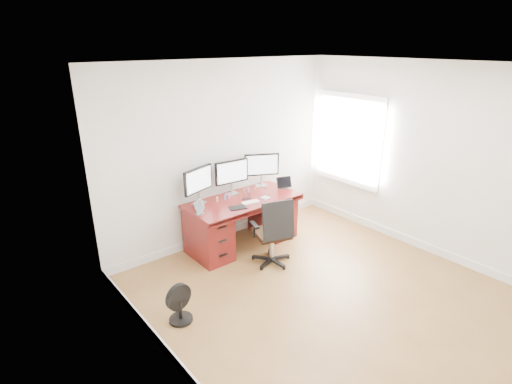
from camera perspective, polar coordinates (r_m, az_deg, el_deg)
ground at (r=5.07m, az=11.16°, el=-14.86°), size 4.50×4.50×0.00m
back_wall at (r=6.01m, az=-4.55°, el=5.54°), size 4.00×0.10×2.70m
right_wall at (r=6.11m, az=23.49°, el=4.16°), size 0.10×4.50×2.70m
desk at (r=6.01m, az=-2.00°, el=-4.02°), size 1.70×0.80×0.75m
office_chair at (r=5.53m, az=2.43°, el=-7.25°), size 0.66×0.66×0.99m
floor_fan at (r=4.62m, az=-10.83°, el=-15.44°), size 0.31×0.26×0.45m
monitor_left at (r=5.64m, az=-8.24°, el=1.56°), size 0.54×0.20×0.53m
monitor_center at (r=5.94m, az=-3.47°, el=2.73°), size 0.55×0.16×0.53m
monitor_right at (r=6.28m, az=0.81°, el=3.77°), size 0.50×0.29×0.53m
tablet_left at (r=5.38m, az=-8.05°, el=-2.25°), size 0.24×0.19×0.19m
tablet_right at (r=6.26m, az=4.08°, el=1.25°), size 0.25×0.14×0.19m
keyboard at (r=5.72m, az=-0.77°, el=-1.46°), size 0.27×0.16×0.01m
trackpad at (r=5.89m, az=1.35°, el=-0.81°), size 0.13×0.13×0.01m
drawing_tablet at (r=5.55m, az=-2.64°, el=-2.24°), size 0.27×0.21×0.01m
phone at (r=5.86m, az=-1.31°, el=-0.92°), size 0.14×0.09×0.01m
figurine_yellow at (r=5.76m, az=-5.57°, el=-1.01°), size 0.03×0.03×0.08m
figurine_blue at (r=5.83m, az=-4.45°, el=-0.69°), size 0.03×0.03×0.08m
figurine_pink at (r=5.87m, az=-3.91°, el=-0.54°), size 0.03×0.03×0.08m
figurine_brown at (r=6.02m, az=-1.77°, el=0.07°), size 0.03×0.03×0.08m
figurine_purple at (r=6.07m, az=-1.11°, el=0.25°), size 0.03×0.03×0.08m
figurine_orange at (r=6.16m, az=-0.03°, el=0.56°), size 0.03×0.03×0.08m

